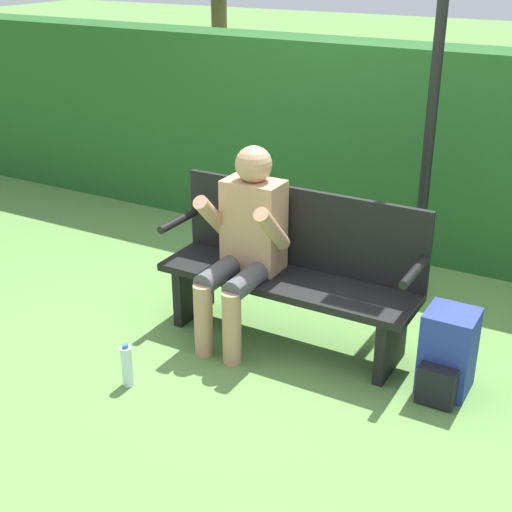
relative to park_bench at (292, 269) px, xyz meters
name	(u,v)px	position (x,y,z in m)	size (l,w,h in m)	color
ground_plane	(285,340)	(0.00, -0.07, -0.45)	(40.00, 40.00, 0.00)	#5B8942
hedge_back	(391,150)	(0.00, 1.67, 0.33)	(12.00, 0.44, 1.57)	#235623
park_bench	(292,269)	(0.00, 0.00, 0.00)	(1.58, 0.43, 0.92)	black
person_seated	(245,239)	(-0.25, -0.13, 0.19)	(0.49, 0.59, 1.18)	tan
backpack	(447,355)	(1.00, -0.12, -0.23)	(0.27, 0.35, 0.47)	#283893
water_bottle	(127,366)	(-0.53, -0.93, -0.33)	(0.06, 0.06, 0.26)	silver
signpost	(437,64)	(0.49, 0.95, 1.11)	(0.34, 0.09, 2.85)	black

